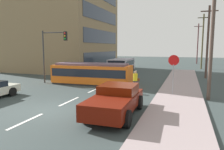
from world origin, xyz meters
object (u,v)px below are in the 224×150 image
streetcar_tram (92,73)px  utility_pole_distant (198,43)px  pickup_truck_parked (116,100)px  traffic_light_mast (52,47)px  city_bus (122,65)px  stop_sign (173,66)px  pedestrian_crossing (135,80)px  utility_pole_near (212,35)px  utility_pole_far (203,41)px  utility_pole_mid (208,41)px

streetcar_tram → utility_pole_distant: bearing=70.6°
pickup_truck_parked → traffic_light_mast: 11.72m
city_bus → utility_pole_distant: size_ratio=0.69×
streetcar_tram → stop_sign: bearing=-19.3°
pedestrian_crossing → utility_pole_near: bearing=-11.6°
city_bus → stop_sign: stop_sign is taller
stop_sign → utility_pole_distant: 33.37m
streetcar_tram → utility_pole_far: 22.13m
stop_sign → utility_pole_distant: bearing=84.9°
traffic_light_mast → utility_pole_near: utility_pole_near is taller
utility_pole_distant → streetcar_tram: bearing=-109.4°
streetcar_tram → utility_pole_near: 11.09m
traffic_light_mast → utility_pole_distant: (14.38, 31.52, 0.85)m
pickup_truck_parked → city_bus: bearing=106.1°
pickup_truck_parked → utility_pole_near: (4.93, 5.18, 3.58)m
pickup_truck_parked → utility_pole_distant: utility_pole_distant is taller
utility_pole_distant → city_bus: bearing=-117.4°
pedestrian_crossing → pickup_truck_parked: 6.29m
streetcar_tram → traffic_light_mast: size_ratio=1.50×
traffic_light_mast → utility_pole_far: utility_pole_far is taller
traffic_light_mast → pickup_truck_parked: bearing=-38.6°
city_bus → utility_pole_mid: bearing=-10.5°
traffic_light_mast → utility_pole_far: 24.78m
pedestrian_crossing → utility_pole_far: bearing=73.6°
city_bus → traffic_light_mast: bearing=-108.8°
streetcar_tram → stop_sign: size_ratio=2.69×
utility_pole_distant → pedestrian_crossing: bearing=-100.4°
city_bus → utility_pole_near: utility_pole_near is taller
pedestrian_crossing → traffic_light_mast: 8.91m
stop_sign → utility_pole_distant: (2.93, 33.17, 2.26)m
pedestrian_crossing → utility_pole_distant: 33.08m
pedestrian_crossing → pickup_truck_parked: (0.43, -6.27, -0.15)m
pickup_truck_parked → pedestrian_crossing: bearing=93.9°
utility_pole_mid → pickup_truck_parked: bearing=-109.2°
utility_pole_mid → utility_pole_far: size_ratio=0.92×
utility_pole_far → utility_pole_distant: 11.53m
city_bus → utility_pole_far: (10.90, 9.10, 3.50)m
utility_pole_distant → utility_pole_far: bearing=-88.9°
utility_pole_near → utility_pole_distant: (0.55, 33.45, 0.07)m
pedestrian_crossing → traffic_light_mast: bearing=174.4°
pedestrian_crossing → streetcar_tram: bearing=158.3°
utility_pole_distant → utility_pole_mid: bearing=-89.8°
utility_pole_distant → pickup_truck_parked: bearing=-98.1°
city_bus → traffic_light_mast: (-3.70, -10.89, 2.50)m
city_bus → pedestrian_crossing: (4.76, -11.73, -0.17)m
pickup_truck_parked → stop_sign: size_ratio=1.76×
pedestrian_crossing → utility_pole_mid: utility_pole_mid is taller
pedestrian_crossing → utility_pole_near: size_ratio=0.20×
pickup_truck_parked → utility_pole_distant: 39.18m
streetcar_tram → pedestrian_crossing: (4.78, -1.90, -0.11)m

